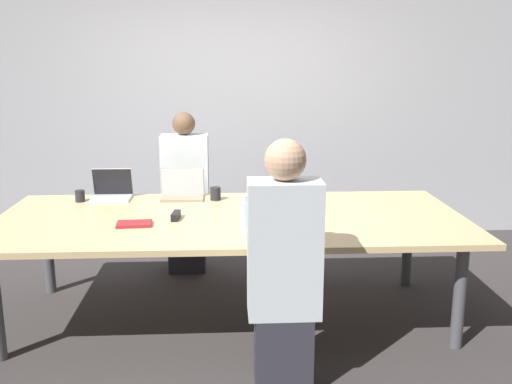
# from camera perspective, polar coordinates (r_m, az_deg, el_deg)

# --- Properties ---
(ground_plane) EXTENTS (24.00, 24.00, 0.00)m
(ground_plane) POSITION_cam_1_polar(r_m,az_deg,el_deg) (4.28, -2.43, -12.30)
(ground_plane) COLOR #383333
(curtain_wall) EXTENTS (12.00, 0.06, 2.80)m
(curtain_wall) POSITION_cam_1_polar(r_m,az_deg,el_deg) (5.91, -2.79, 8.91)
(curtain_wall) COLOR #ADADB2
(curtain_wall) RESTS_ON ground_plane
(conference_table) EXTENTS (3.27, 1.43, 0.76)m
(conference_table) POSITION_cam_1_polar(r_m,az_deg,el_deg) (4.02, -2.53, -3.19)
(conference_table) COLOR #D6B77F
(conference_table) RESTS_ON ground_plane
(laptop_near_midright) EXTENTS (0.31, 0.23, 0.24)m
(laptop_near_midright) POSITION_cam_1_polar(r_m,az_deg,el_deg) (3.49, 3.36, -3.66)
(laptop_near_midright) COLOR #B7B7BC
(laptop_near_midright) RESTS_ON conference_table
(person_near_midright) EXTENTS (0.40, 0.24, 1.43)m
(person_near_midright) POSITION_cam_1_polar(r_m,az_deg,el_deg) (3.17, 2.82, -7.91)
(person_near_midright) COLOR #2D2D38
(person_near_midright) RESTS_ON ground_plane
(bottle_near_midright) EXTENTS (0.06, 0.06, 0.25)m
(bottle_near_midright) POSITION_cam_1_polar(r_m,az_deg,el_deg) (3.57, -1.02, -2.60)
(bottle_near_midright) COLOR #ADD1E0
(bottle_near_midright) RESTS_ON conference_table
(laptop_far_midleft) EXTENTS (0.34, 0.23, 0.23)m
(laptop_far_midleft) POSITION_cam_1_polar(r_m,az_deg,el_deg) (4.55, -7.36, 0.25)
(laptop_far_midleft) COLOR gray
(laptop_far_midleft) RESTS_ON conference_table
(person_far_midleft) EXTENTS (0.40, 0.24, 1.40)m
(person_far_midleft) POSITION_cam_1_polar(r_m,az_deg,el_deg) (4.98, -7.03, -0.40)
(person_far_midleft) COLOR #2D2D38
(person_far_midleft) RESTS_ON ground_plane
(cup_far_midleft) EXTENTS (0.08, 0.08, 0.10)m
(cup_far_midleft) POSITION_cam_1_polar(r_m,az_deg,el_deg) (4.46, -4.07, -0.17)
(cup_far_midleft) COLOR #232328
(cup_far_midleft) RESTS_ON conference_table
(laptop_far_left) EXTENTS (0.31, 0.23, 0.24)m
(laptop_far_left) POSITION_cam_1_polar(r_m,az_deg,el_deg) (4.64, -14.22, 0.20)
(laptop_far_left) COLOR silver
(laptop_far_left) RESTS_ON conference_table
(cup_far_left) EXTENTS (0.07, 0.07, 0.09)m
(cup_far_left) POSITION_cam_1_polar(r_m,az_deg,el_deg) (4.61, -17.19, -0.39)
(cup_far_left) COLOR #232328
(cup_far_left) RESTS_ON conference_table
(stapler) EXTENTS (0.06, 0.15, 0.05)m
(stapler) POSITION_cam_1_polar(r_m,az_deg,el_deg) (3.97, -8.02, -2.35)
(stapler) COLOR black
(stapler) RESTS_ON conference_table
(notebook) EXTENTS (0.24, 0.16, 0.02)m
(notebook) POSITION_cam_1_polar(r_m,az_deg,el_deg) (3.87, -12.07, -3.14)
(notebook) COLOR maroon
(notebook) RESTS_ON conference_table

